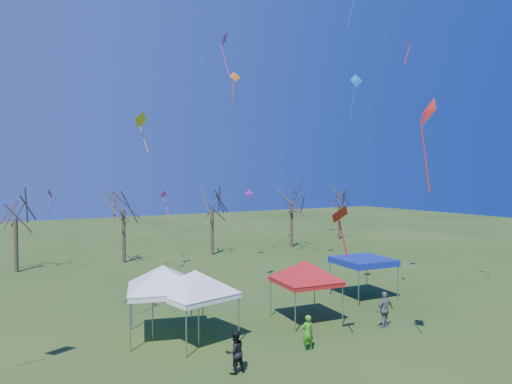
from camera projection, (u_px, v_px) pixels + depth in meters
ground at (316, 346)px, 20.39m from camera, size 140.00×140.00×0.00m
tree_1 at (15, 199)px, 36.03m from camera, size 3.42×3.42×7.54m
tree_2 at (123, 191)px, 40.01m from camera, size 3.71×3.71×8.18m
tree_3 at (212, 192)px, 43.97m from camera, size 3.59×3.59×7.91m
tree_4 at (292, 191)px, 48.64m from camera, size 3.58×3.58×7.89m
tree_5 at (339, 192)px, 54.65m from camera, size 3.39×3.39×7.46m
tent_white_west at (163, 270)px, 21.45m from camera, size 4.31×4.31×3.96m
tent_white_mid at (195, 275)px, 20.99m from camera, size 4.22×4.22×3.80m
tent_red at (306, 265)px, 23.93m from camera, size 4.14×4.14×3.68m
tent_blue at (363, 261)px, 28.49m from camera, size 3.45×3.45×2.49m
person_green at (308, 333)px, 19.90m from camera, size 0.61×0.45×1.56m
person_grey at (385, 310)px, 22.91m from camera, size 1.07×0.45×1.82m
person_dark at (235, 352)px, 17.59m from camera, size 0.85×0.69×1.66m
kite_18 at (235, 77)px, 26.82m from camera, size 0.71×0.38×1.80m
kite_5 at (428, 112)px, 17.30m from camera, size 0.93×1.24×3.67m
kite_25 at (407, 45)px, 24.63m from camera, size 0.67×0.61×1.43m
kite_19 at (249, 194)px, 41.73m from camera, size 0.82×0.75×2.26m
kite_1 at (339, 214)px, 19.62m from camera, size 1.15×0.89×2.32m
kite_17 at (356, 81)px, 33.39m from camera, size 1.07×0.61×3.20m
kite_13 at (51, 194)px, 35.07m from camera, size 0.68×0.94×2.23m
kite_22 at (164, 195)px, 40.69m from camera, size 1.06×0.97×2.85m
kite_12 at (294, 193)px, 44.66m from camera, size 0.92×0.89×2.79m
kite_24 at (224, 39)px, 26.43m from camera, size 0.90×1.04×2.50m
kite_11 at (140, 120)px, 33.42m from camera, size 1.49×1.32×3.01m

